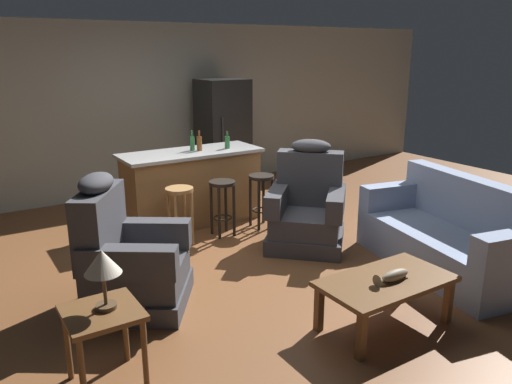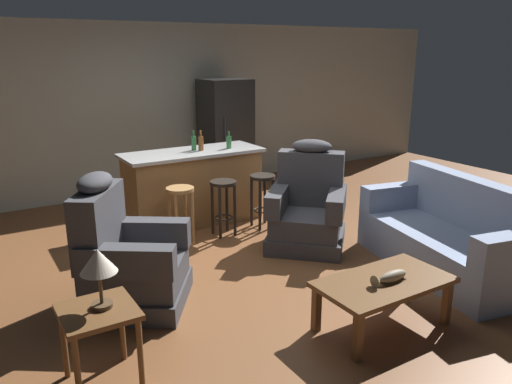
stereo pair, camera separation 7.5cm
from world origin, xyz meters
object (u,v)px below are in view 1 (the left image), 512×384
couch (449,237)px  table_lamp (102,265)px  recliner_near_island (307,209)px  bottle_short_amber (227,142)px  bottle_wine_dark (192,143)px  bar_stool_left (180,205)px  end_table (103,324)px  bottle_tall_green (199,143)px  kitchen_island (192,187)px  fish_figurine (392,276)px  coffee_table (386,285)px  bar_stool_right (261,191)px  refrigerator (223,136)px  recliner_near_lamp (128,260)px  bar_stool_middle (223,198)px

couch → table_lamp: table_lamp is taller
recliner_near_island → bottle_short_amber: recliner_near_island is taller
bottle_wine_dark → bar_stool_left: bearing=-126.6°
end_table → bottle_tall_green: (2.05, 2.69, 0.59)m
end_table → kitchen_island: 3.33m
fish_figurine → bar_stool_left: size_ratio=0.50×
fish_figurine → recliner_near_island: size_ratio=0.28×
fish_figurine → coffee_table: bearing=94.4°
fish_figurine → couch: couch is taller
bottle_short_amber → bottle_wine_dark: 0.46m
couch → bar_stool_right: couch is taller
recliner_near_island → table_lamp: (-2.69, -1.29, 0.45)m
end_table → kitchen_island: bearing=54.4°
refrigerator → recliner_near_island: bearing=-97.5°
couch → recliner_near_island: recliner_near_island is taller
coffee_table → end_table: size_ratio=1.96×
recliner_near_island → end_table: size_ratio=2.14×
coffee_table → recliner_near_lamp: (-1.63, 1.47, 0.06)m
bar_stool_left → bottle_wine_dark: (0.50, 0.67, 0.57)m
fish_figurine → bar_stool_right: (0.46, 2.61, 0.01)m
couch → recliner_near_lamp: (-3.03, 1.02, 0.08)m
coffee_table → bottle_tall_green: 3.24m
couch → bar_stool_right: (-0.93, 2.10, 0.13)m
couch → kitchen_island: bearing=-48.2°
kitchen_island → bottle_wine_dark: bearing=44.8°
recliner_near_lamp → end_table: (-0.50, -1.00, 0.04)m
coffee_table → kitchen_island: kitchen_island is taller
table_lamp → bottle_short_amber: bottle_short_amber is taller
recliner_near_lamp → coffee_table: bearing=-7.9°
bar_stool_left → bottle_wine_dark: bearing=53.4°
table_lamp → bottle_short_amber: (2.39, 2.62, 0.17)m
end_table → bottle_tall_green: bearing=52.7°
bar_stool_right → bottle_tall_green: bottle_tall_green is taller
bar_stool_middle → bottle_tall_green: 0.84m
recliner_near_island → bar_stool_right: size_ratio=1.76×
kitchen_island → bottle_short_amber: bottle_short_amber is taller
table_lamp → kitchen_island: 3.33m
recliner_near_island → bar_stool_left: bearing=-77.7°
bottle_tall_green → bottle_short_amber: bearing=-9.2°
refrigerator → fish_figurine: bearing=-101.8°
bar_stool_right → fish_figurine: bearing=-100.1°
refrigerator → coffee_table: bearing=-102.0°
coffee_table → table_lamp: table_lamp is taller
bar_stool_right → refrigerator: bearing=75.7°
kitchen_island → bar_stool_left: size_ratio=2.65×
coffee_table → recliner_near_lamp: bearing=137.9°
refrigerator → end_table: bearing=-128.1°
recliner_near_island → bottle_wine_dark: size_ratio=4.70×
couch → recliner_near_lamp: size_ratio=1.69×
refrigerator → bottle_short_amber: bearing=-116.5°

